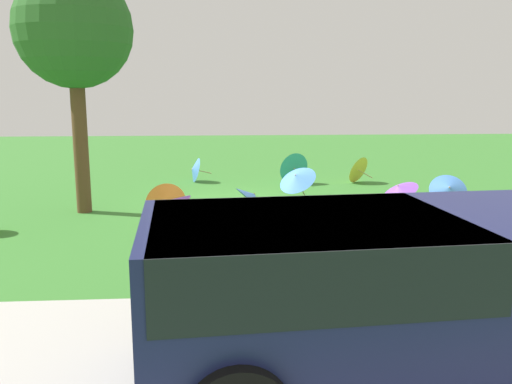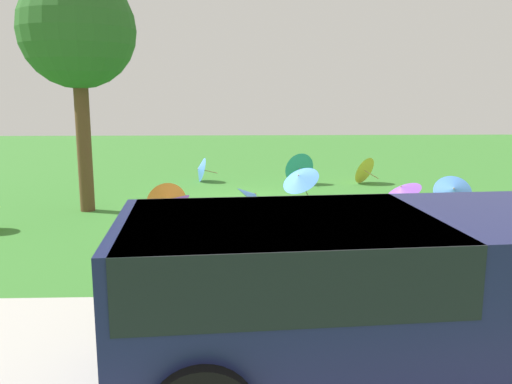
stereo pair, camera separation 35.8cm
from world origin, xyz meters
TOP-DOWN VIEW (x-y plane):
  - ground at (0.00, 0.00)m, footprint 40.00×40.00m
  - van_dark at (-0.76, 7.62)m, footprint 4.73×2.42m
  - park_bench at (-3.58, 3.54)m, footprint 1.61×0.51m
  - shade_tree at (3.66, 0.45)m, footprint 2.41×2.41m
  - parasol_blue_1 at (1.45, -3.31)m, footprint 0.73×0.76m
  - parasol_pink_0 at (-5.15, 1.49)m, footprint 0.81×0.83m
  - parasol_blue_2 at (-1.12, -0.46)m, footprint 1.23×1.23m
  - parasol_blue_3 at (0.03, 0.85)m, footprint 0.84×0.91m
  - parasol_purple_0 at (1.67, 2.33)m, footprint 0.87×0.90m
  - parasol_teal_1 at (-1.35, -2.89)m, footprint 0.95×0.88m
  - parasol_red_0 at (-4.27, 2.64)m, footprint 0.83×0.78m
  - parasol_yellow_0 at (-0.94, 2.28)m, footprint 0.65×0.58m
  - parasol_orange_1 at (1.82, 1.40)m, footprint 0.89×0.90m
  - parasol_yellow_1 at (-3.20, -2.89)m, footprint 0.89×0.86m
  - parasol_purple_1 at (-3.27, 0.59)m, footprint 1.01×1.02m
  - parasol_blue_4 at (-4.46, 0.46)m, footprint 0.97×0.89m

SIDE VIEW (x-z plane):
  - ground at x=0.00m, z-range 0.00..0.00m
  - parasol_yellow_0 at x=-0.94m, z-range 0.00..0.60m
  - parasol_pink_0 at x=-5.15m, z-range 0.02..0.59m
  - parasol_blue_1 at x=1.45m, z-range 0.00..0.72m
  - parasol_blue_3 at x=0.03m, z-range 0.02..0.71m
  - parasol_orange_1 at x=1.82m, z-range 0.00..0.80m
  - parasol_yellow_1 at x=-3.20m, z-range 0.00..0.81m
  - parasol_blue_4 at x=-4.46m, z-range 0.01..0.79m
  - parasol_purple_1 at x=-3.27m, z-range 0.09..0.80m
  - parasol_teal_1 at x=-1.35m, z-range 0.00..0.91m
  - park_bench at x=-3.58m, z-range 0.01..0.92m
  - parasol_red_0 at x=-4.27m, z-range 0.08..0.89m
  - parasol_purple_0 at x=1.67m, z-range 0.13..0.95m
  - parasol_blue_2 at x=-1.12m, z-range 0.10..1.00m
  - van_dark at x=-0.76m, z-range 0.15..1.68m
  - shade_tree at x=3.66m, z-range 1.27..6.31m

